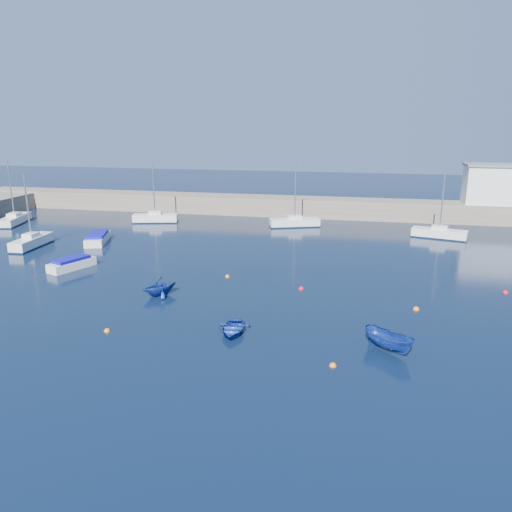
% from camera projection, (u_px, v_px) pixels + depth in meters
% --- Properties ---
extents(ground, '(220.00, 220.00, 0.00)m').
position_uv_depth(ground, '(157.00, 352.00, 29.97)').
color(ground, black).
rests_on(ground, ground).
extents(back_wall, '(96.00, 4.50, 2.60)m').
position_uv_depth(back_wall, '(281.00, 206.00, 73.03)').
color(back_wall, '#726657').
rests_on(back_wall, ground).
extents(harbor_office, '(10.00, 4.00, 5.00)m').
position_uv_depth(harbor_office, '(504.00, 186.00, 66.01)').
color(harbor_office, silver).
rests_on(harbor_office, back_wall).
extents(sailboat_3, '(1.98, 6.07, 8.01)m').
position_uv_depth(sailboat_3, '(32.00, 242.00, 54.55)').
color(sailboat_3, silver).
rests_on(sailboat_3, ground).
extents(sailboat_4, '(3.34, 6.87, 8.68)m').
position_uv_depth(sailboat_4, '(15.00, 219.00, 66.84)').
color(sailboat_4, silver).
rests_on(sailboat_4, ground).
extents(sailboat_5, '(6.17, 3.04, 7.95)m').
position_uv_depth(sailboat_5, '(155.00, 218.00, 67.80)').
color(sailboat_5, silver).
rests_on(sailboat_5, ground).
extents(sailboat_6, '(6.67, 3.87, 8.47)m').
position_uv_depth(sailboat_6, '(295.00, 222.00, 65.11)').
color(sailboat_6, silver).
rests_on(sailboat_6, ground).
extents(sailboat_7, '(6.40, 3.28, 8.16)m').
position_uv_depth(sailboat_7, '(439.00, 233.00, 58.76)').
color(sailboat_7, silver).
rests_on(sailboat_7, ground).
extents(motorboat_1, '(3.10, 4.70, 1.09)m').
position_uv_depth(motorboat_1, '(72.00, 263.00, 46.66)').
color(motorboat_1, silver).
rests_on(motorboat_1, ground).
extents(motorboat_2, '(3.49, 5.80, 1.13)m').
position_uv_depth(motorboat_2, '(98.00, 238.00, 56.65)').
color(motorboat_2, silver).
rests_on(motorboat_2, ground).
extents(dinghy_center, '(2.49, 3.27, 0.63)m').
position_uv_depth(dinghy_center, '(232.00, 329.00, 32.55)').
color(dinghy_center, navy).
rests_on(dinghy_center, ground).
extents(dinghy_left, '(3.76, 3.80, 1.51)m').
position_uv_depth(dinghy_left, '(159.00, 286.00, 39.56)').
color(dinghy_left, navy).
rests_on(dinghy_left, ground).
extents(dinghy_right, '(3.49, 3.14, 1.32)m').
position_uv_depth(dinghy_right, '(389.00, 341.00, 29.94)').
color(dinghy_right, navy).
rests_on(dinghy_right, ground).
extents(buoy_0, '(0.42, 0.42, 0.42)m').
position_uv_depth(buoy_0, '(107.00, 331.00, 32.94)').
color(buoy_0, orange).
rests_on(buoy_0, ground).
extents(buoy_1, '(0.47, 0.47, 0.47)m').
position_uv_depth(buoy_1, '(301.00, 289.00, 41.11)').
color(buoy_1, red).
rests_on(buoy_1, ground).
extents(buoy_2, '(0.46, 0.46, 0.46)m').
position_uv_depth(buoy_2, '(416.00, 310.00, 36.72)').
color(buoy_2, orange).
rests_on(buoy_2, ground).
extents(buoy_3, '(0.40, 0.40, 0.40)m').
position_uv_depth(buoy_3, '(227.00, 277.00, 44.38)').
color(buoy_3, orange).
rests_on(buoy_3, ground).
extents(buoy_4, '(0.47, 0.47, 0.47)m').
position_uv_depth(buoy_4, '(505.00, 293.00, 40.23)').
color(buoy_4, red).
rests_on(buoy_4, ground).
extents(buoy_5, '(0.41, 0.41, 0.41)m').
position_uv_depth(buoy_5, '(333.00, 366.00, 28.29)').
color(buoy_5, orange).
rests_on(buoy_5, ground).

